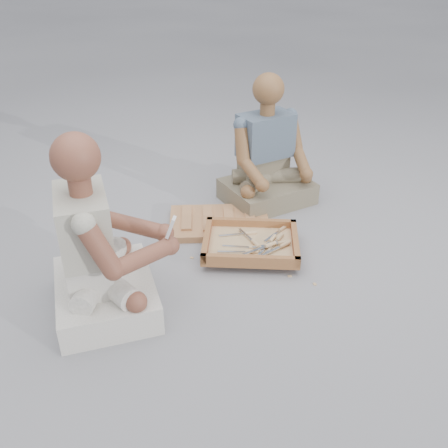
# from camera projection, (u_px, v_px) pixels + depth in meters

# --- Properties ---
(ground) EXTENTS (60.00, 60.00, 0.00)m
(ground) POSITION_uv_depth(u_px,v_px,m) (223.00, 292.00, 2.51)
(ground) COLOR gray
(ground) RESTS_ON ground
(carved_panel) EXTENTS (0.65, 0.48, 0.04)m
(carved_panel) POSITION_uv_depth(u_px,v_px,m) (219.00, 222.00, 3.08)
(carved_panel) COLOR #9D653C
(carved_panel) RESTS_ON ground
(tool_tray) EXTENTS (0.53, 0.43, 0.07)m
(tool_tray) POSITION_uv_depth(u_px,v_px,m) (251.00, 243.00, 2.79)
(tool_tray) COLOR brown
(tool_tray) RESTS_ON carved_panel
(chisel_0) EXTENTS (0.10, 0.21, 0.02)m
(chisel_0) POSITION_uv_depth(u_px,v_px,m) (271.00, 240.00, 2.80)
(chisel_0) COLOR silver
(chisel_0) RESTS_ON tool_tray
(chisel_1) EXTENTS (0.22, 0.07, 0.02)m
(chisel_1) POSITION_uv_depth(u_px,v_px,m) (247.00, 233.00, 2.87)
(chisel_1) COLOR silver
(chisel_1) RESTS_ON tool_tray
(chisel_2) EXTENTS (0.11, 0.21, 0.02)m
(chisel_2) POSITION_uv_depth(u_px,v_px,m) (278.00, 239.00, 2.81)
(chisel_2) COLOR silver
(chisel_2) RESTS_ON tool_tray
(chisel_3) EXTENTS (0.13, 0.20, 0.02)m
(chisel_3) POSITION_uv_depth(u_px,v_px,m) (254.00, 242.00, 2.78)
(chisel_3) COLOR silver
(chisel_3) RESTS_ON tool_tray
(chisel_4) EXTENTS (0.21, 0.09, 0.02)m
(chisel_4) POSITION_uv_depth(u_px,v_px,m) (280.00, 243.00, 2.77)
(chisel_4) COLOR silver
(chisel_4) RESTS_ON tool_tray
(chisel_5) EXTENTS (0.14, 0.19, 0.02)m
(chisel_5) POSITION_uv_depth(u_px,v_px,m) (281.00, 230.00, 2.91)
(chisel_5) COLOR silver
(chisel_5) RESTS_ON tool_tray
(chisel_6) EXTENTS (0.19, 0.15, 0.02)m
(chisel_6) POSITION_uv_depth(u_px,v_px,m) (267.00, 246.00, 2.73)
(chisel_6) COLOR silver
(chisel_6) RESTS_ON tool_tray
(chisel_7) EXTENTS (0.22, 0.03, 0.02)m
(chisel_7) POSITION_uv_depth(u_px,v_px,m) (248.00, 252.00, 2.71)
(chisel_7) COLOR silver
(chisel_7) RESTS_ON tool_tray
(chisel_8) EXTENTS (0.22, 0.03, 0.02)m
(chisel_8) POSITION_uv_depth(u_px,v_px,m) (252.00, 247.00, 2.75)
(chisel_8) COLOR silver
(chisel_8) RESTS_ON tool_tray
(chisel_9) EXTENTS (0.17, 0.16, 0.02)m
(chisel_9) POSITION_uv_depth(u_px,v_px,m) (282.00, 246.00, 2.74)
(chisel_9) COLOR silver
(chisel_9) RESTS_ON tool_tray
(wood_chip_0) EXTENTS (0.02, 0.02, 0.00)m
(wood_chip_0) POSITION_uv_depth(u_px,v_px,m) (204.00, 233.00, 3.00)
(wood_chip_0) COLOR tan
(wood_chip_0) RESTS_ON ground
(wood_chip_1) EXTENTS (0.02, 0.02, 0.00)m
(wood_chip_1) POSITION_uv_depth(u_px,v_px,m) (290.00, 276.00, 2.63)
(wood_chip_1) COLOR tan
(wood_chip_1) RESTS_ON ground
(wood_chip_2) EXTENTS (0.02, 0.02, 0.00)m
(wood_chip_2) POSITION_uv_depth(u_px,v_px,m) (215.00, 223.00, 3.11)
(wood_chip_2) COLOR tan
(wood_chip_2) RESTS_ON ground
(wood_chip_3) EXTENTS (0.02, 0.02, 0.00)m
(wood_chip_3) POSITION_uv_depth(u_px,v_px,m) (192.00, 258.00, 2.78)
(wood_chip_3) COLOR tan
(wood_chip_3) RESTS_ON ground
(wood_chip_4) EXTENTS (0.02, 0.02, 0.00)m
(wood_chip_4) POSITION_uv_depth(u_px,v_px,m) (266.00, 236.00, 2.98)
(wood_chip_4) COLOR tan
(wood_chip_4) RESTS_ON ground
(wood_chip_5) EXTENTS (0.02, 0.02, 0.00)m
(wood_chip_5) POSITION_uv_depth(u_px,v_px,m) (291.00, 238.00, 2.96)
(wood_chip_5) COLOR tan
(wood_chip_5) RESTS_ON ground
(wood_chip_6) EXTENTS (0.02, 0.02, 0.00)m
(wood_chip_6) POSITION_uv_depth(u_px,v_px,m) (296.00, 246.00, 2.88)
(wood_chip_6) COLOR tan
(wood_chip_6) RESTS_ON ground
(wood_chip_7) EXTENTS (0.02, 0.02, 0.00)m
(wood_chip_7) POSITION_uv_depth(u_px,v_px,m) (315.00, 284.00, 2.57)
(wood_chip_7) COLOR tan
(wood_chip_7) RESTS_ON ground
(wood_chip_8) EXTENTS (0.02, 0.02, 0.00)m
(wood_chip_8) POSITION_uv_depth(u_px,v_px,m) (227.00, 267.00, 2.70)
(wood_chip_8) COLOR tan
(wood_chip_8) RESTS_ON ground
(wood_chip_9) EXTENTS (0.02, 0.02, 0.00)m
(wood_chip_9) POSITION_uv_depth(u_px,v_px,m) (259.00, 267.00, 2.70)
(wood_chip_9) COLOR tan
(wood_chip_9) RESTS_ON ground
(craftsman) EXTENTS (0.67, 0.69, 0.88)m
(craftsman) POSITION_uv_depth(u_px,v_px,m) (99.00, 254.00, 2.27)
(craftsman) COLOR silver
(craftsman) RESTS_ON ground
(companion) EXTENTS (0.69, 0.66, 0.85)m
(companion) POSITION_uv_depth(u_px,v_px,m) (267.00, 161.00, 3.25)
(companion) COLOR #726752
(companion) RESTS_ON ground
(mobile_phone) EXTENTS (0.05, 0.05, 0.10)m
(mobile_phone) POSITION_uv_depth(u_px,v_px,m) (171.00, 227.00, 2.24)
(mobile_phone) COLOR silver
(mobile_phone) RESTS_ON craftsman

